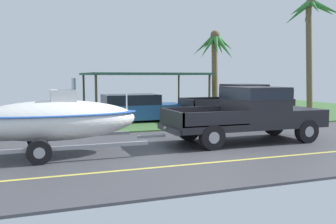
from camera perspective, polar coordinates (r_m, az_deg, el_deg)
ground at (r=19.70m, az=-4.95°, el=-1.17°), size 36.00×22.00×0.11m
pickup_truck_towing at (r=13.35m, az=12.85°, el=0.12°), size 5.71×2.13×1.90m
boat_on_trailer at (r=11.22m, az=-16.89°, el=-1.16°), size 5.99×2.40×2.22m
parked_pickup_background at (r=19.29m, az=11.34°, el=1.73°), size 5.81×2.09×1.86m
parked_sedan_near at (r=18.42m, az=-5.17°, el=0.50°), size 4.73×1.89×1.38m
carport_awning at (r=24.65m, az=-3.76°, el=5.73°), size 7.57×5.64×2.48m
palm_tree_near_left at (r=25.19m, az=20.98°, el=12.24°), size 3.32×3.32×7.10m
palm_tree_mid at (r=25.19m, az=7.28°, el=9.09°), size 2.81×2.92×5.27m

